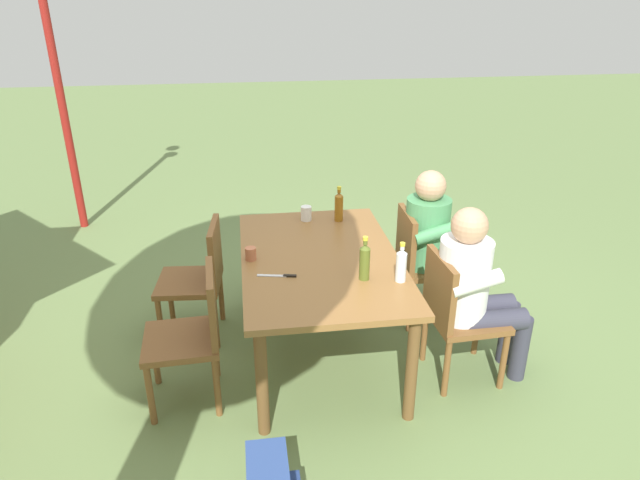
{
  "coord_description": "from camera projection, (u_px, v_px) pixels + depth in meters",
  "views": [
    {
      "loc": [
        -3.28,
        0.47,
        2.37
      ],
      "look_at": [
        0.0,
        0.0,
        0.87
      ],
      "focal_mm": 31.89,
      "sensor_mm": 36.0,
      "label": 1
    }
  ],
  "objects": [
    {
      "name": "bottle_clear",
      "position": [
        401.0,
        265.0,
        3.35
      ],
      "size": [
        0.06,
        0.06,
        0.25
      ],
      "color": "white",
      "rests_on": "dining_table"
    },
    {
      "name": "chair_near_right",
      "position": [
        420.0,
        260.0,
        4.23
      ],
      "size": [
        0.45,
        0.45,
        0.87
      ],
      "color": "brown",
      "rests_on": "ground_plane"
    },
    {
      "name": "person_in_white_shirt",
      "position": [
        436.0,
        239.0,
        4.17
      ],
      "size": [
        0.47,
        0.61,
        1.18
      ],
      "color": "#4C935B",
      "rests_on": "ground_plane"
    },
    {
      "name": "person_in_plaid_shirt",
      "position": [
        474.0,
        286.0,
        3.52
      ],
      "size": [
        0.47,
        0.61,
        1.18
      ],
      "color": "white",
      "rests_on": "ground_plane"
    },
    {
      "name": "dining_table",
      "position": [
        320.0,
        268.0,
        3.72
      ],
      "size": [
        1.61,
        1.02,
        0.75
      ],
      "color": "olive",
      "rests_on": "ground_plane"
    },
    {
      "name": "lamp_post",
      "position": [
        47.0,
        26.0,
        5.24
      ],
      "size": [
        0.56,
        0.2,
        2.84
      ],
      "color": "maroon",
      "rests_on": "ground_plane"
    },
    {
      "name": "chair_near_left",
      "position": [
        455.0,
        311.0,
        3.57
      ],
      "size": [
        0.46,
        0.46,
        0.87
      ],
      "color": "brown",
      "rests_on": "ground_plane"
    },
    {
      "name": "bottle_amber",
      "position": [
        339.0,
        206.0,
        4.2
      ],
      "size": [
        0.06,
        0.06,
        0.27
      ],
      "color": "#996019",
      "rests_on": "dining_table"
    },
    {
      "name": "cup_white",
      "position": [
        306.0,
        213.0,
        4.24
      ],
      "size": [
        0.08,
        0.08,
        0.11
      ],
      "primitive_type": "cylinder",
      "color": "white",
      "rests_on": "dining_table"
    },
    {
      "name": "table_knife",
      "position": [
        280.0,
        276.0,
        3.44
      ],
      "size": [
        0.07,
        0.24,
        0.01
      ],
      "color": "silver",
      "rests_on": "dining_table"
    },
    {
      "name": "bottle_olive",
      "position": [
        365.0,
        261.0,
        3.37
      ],
      "size": [
        0.06,
        0.06,
        0.28
      ],
      "color": "#566623",
      "rests_on": "dining_table"
    },
    {
      "name": "chair_far_right",
      "position": [
        200.0,
        275.0,
        4.01
      ],
      "size": [
        0.47,
        0.47,
        0.87
      ],
      "color": "brown",
      "rests_on": "ground_plane"
    },
    {
      "name": "ground_plane",
      "position": [
        320.0,
        352.0,
        4.0
      ],
      "size": [
        24.0,
        24.0,
        0.0
      ],
      "primitive_type": "plane",
      "color": "#6B844C"
    },
    {
      "name": "cup_terracotta",
      "position": [
        251.0,
        254.0,
        3.64
      ],
      "size": [
        0.07,
        0.07,
        0.08
      ],
      "primitive_type": "cylinder",
      "color": "#BC6B47",
      "rests_on": "dining_table"
    },
    {
      "name": "chair_far_left",
      "position": [
        194.0,
        330.0,
        3.37
      ],
      "size": [
        0.46,
        0.46,
        0.87
      ],
      "color": "brown",
      "rests_on": "ground_plane"
    }
  ]
}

